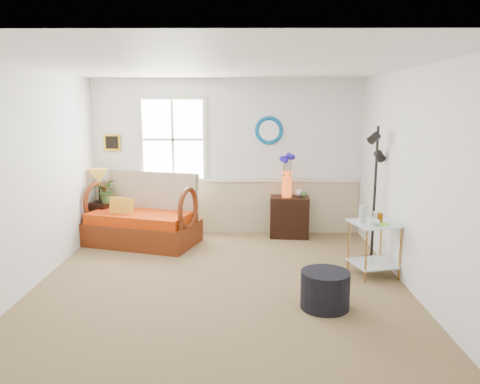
{
  "coord_description": "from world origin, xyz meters",
  "views": [
    {
      "loc": [
        0.28,
        -5.32,
        2.16
      ],
      "look_at": [
        0.23,
        0.48,
        1.08
      ],
      "focal_mm": 35.0,
      "sensor_mm": 36.0,
      "label": 1
    }
  ],
  "objects_px": {
    "cabinet": "(289,217)",
    "side_table": "(374,249)",
    "lamp_stand": "(103,220)",
    "floor_lamp": "(375,194)",
    "ottoman": "(325,290)",
    "loveseat": "(142,210)"
  },
  "relations": [
    {
      "from": "cabinet",
      "to": "side_table",
      "type": "relative_size",
      "value": 0.97
    },
    {
      "from": "lamp_stand",
      "to": "floor_lamp",
      "type": "relative_size",
      "value": 0.32
    },
    {
      "from": "ottoman",
      "to": "side_table",
      "type": "bearing_deg",
      "value": 51.57
    },
    {
      "from": "lamp_stand",
      "to": "side_table",
      "type": "relative_size",
      "value": 0.85
    },
    {
      "from": "cabinet",
      "to": "floor_lamp",
      "type": "xyz_separation_m",
      "value": [
        1.06,
        -1.17,
        0.61
      ]
    },
    {
      "from": "ottoman",
      "to": "floor_lamp",
      "type": "bearing_deg",
      "value": 59.78
    },
    {
      "from": "loveseat",
      "to": "cabinet",
      "type": "distance_m",
      "value": 2.41
    },
    {
      "from": "loveseat",
      "to": "floor_lamp",
      "type": "height_order",
      "value": "floor_lamp"
    },
    {
      "from": "side_table",
      "to": "loveseat",
      "type": "bearing_deg",
      "value": 157.1
    },
    {
      "from": "lamp_stand",
      "to": "cabinet",
      "type": "xyz_separation_m",
      "value": [
        3.09,
        0.06,
        0.04
      ]
    },
    {
      "from": "loveseat",
      "to": "ottoman",
      "type": "xyz_separation_m",
      "value": [
        2.48,
        -2.38,
        -0.35
      ]
    },
    {
      "from": "cabinet",
      "to": "floor_lamp",
      "type": "distance_m",
      "value": 1.69
    },
    {
      "from": "side_table",
      "to": "floor_lamp",
      "type": "bearing_deg",
      "value": 76.36
    },
    {
      "from": "ottoman",
      "to": "lamp_stand",
      "type": "bearing_deg",
      "value": 139.64
    },
    {
      "from": "cabinet",
      "to": "loveseat",
      "type": "bearing_deg",
      "value": -165.41
    },
    {
      "from": "lamp_stand",
      "to": "floor_lamp",
      "type": "height_order",
      "value": "floor_lamp"
    },
    {
      "from": "loveseat",
      "to": "lamp_stand",
      "type": "relative_size",
      "value": 2.82
    },
    {
      "from": "lamp_stand",
      "to": "cabinet",
      "type": "height_order",
      "value": "cabinet"
    },
    {
      "from": "floor_lamp",
      "to": "cabinet",
      "type": "bearing_deg",
      "value": 112.21
    },
    {
      "from": "floor_lamp",
      "to": "ottoman",
      "type": "bearing_deg",
      "value": -140.08
    },
    {
      "from": "side_table",
      "to": "floor_lamp",
      "type": "xyz_separation_m",
      "value": [
        0.15,
        0.62,
        0.59
      ]
    },
    {
      "from": "loveseat",
      "to": "lamp_stand",
      "type": "bearing_deg",
      "value": 171.35
    }
  ]
}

